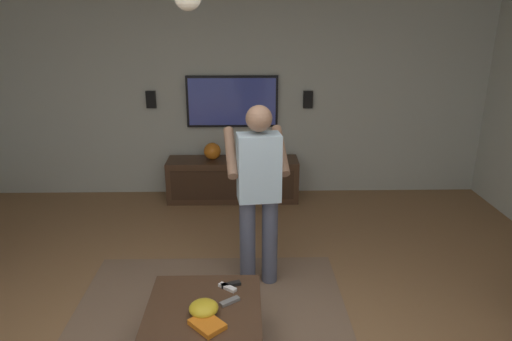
# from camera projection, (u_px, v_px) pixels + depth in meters

# --- Properties ---
(wall_back_tv) EXTENTS (0.10, 6.87, 2.83)m
(wall_back_tv) POSITION_uv_depth(u_px,v_px,m) (233.00, 89.00, 5.97)
(wall_back_tv) COLOR #B2B7AD
(wall_back_tv) RESTS_ON ground
(coffee_table) EXTENTS (1.00, 0.80, 0.40)m
(coffee_table) POSITION_uv_depth(u_px,v_px,m) (203.00, 328.00, 3.12)
(coffee_table) COLOR #422B1C
(coffee_table) RESTS_ON ground
(media_console) EXTENTS (0.45, 1.70, 0.55)m
(media_console) POSITION_uv_depth(u_px,v_px,m) (233.00, 180.00, 6.02)
(media_console) COLOR #422B1C
(media_console) RESTS_ON ground
(tv) EXTENTS (0.05, 1.19, 0.67)m
(tv) POSITION_uv_depth(u_px,v_px,m) (232.00, 102.00, 5.93)
(tv) COLOR black
(person_standing) EXTENTS (0.58, 0.58, 1.64)m
(person_standing) POSITION_uv_depth(u_px,v_px,m) (259.00, 186.00, 3.92)
(person_standing) COLOR #4C5166
(person_standing) RESTS_ON ground
(bowl) EXTENTS (0.20, 0.20, 0.09)m
(bowl) POSITION_uv_depth(u_px,v_px,m) (204.00, 308.00, 3.09)
(bowl) COLOR gold
(bowl) RESTS_ON coffee_table
(remote_white) EXTENTS (0.13, 0.14, 0.02)m
(remote_white) POSITION_uv_depth(u_px,v_px,m) (228.00, 287.00, 3.39)
(remote_white) COLOR white
(remote_white) RESTS_ON coffee_table
(remote_black) EXTENTS (0.09, 0.16, 0.02)m
(remote_black) POSITION_uv_depth(u_px,v_px,m) (231.00, 284.00, 3.42)
(remote_black) COLOR black
(remote_black) RESTS_ON coffee_table
(remote_grey) EXTENTS (0.12, 0.15, 0.02)m
(remote_grey) POSITION_uv_depth(u_px,v_px,m) (230.00, 301.00, 3.22)
(remote_grey) COLOR slate
(remote_grey) RESTS_ON coffee_table
(book) EXTENTS (0.27, 0.27, 0.04)m
(book) POSITION_uv_depth(u_px,v_px,m) (207.00, 324.00, 2.97)
(book) COLOR orange
(book) RESTS_ON coffee_table
(vase_round) EXTENTS (0.22, 0.22, 0.22)m
(vase_round) POSITION_uv_depth(u_px,v_px,m) (212.00, 151.00, 5.91)
(vase_round) COLOR orange
(vase_round) RESTS_ON media_console
(wall_speaker_left) EXTENTS (0.06, 0.12, 0.22)m
(wall_speaker_left) POSITION_uv_depth(u_px,v_px,m) (308.00, 100.00, 5.95)
(wall_speaker_left) COLOR black
(wall_speaker_right) EXTENTS (0.06, 0.12, 0.22)m
(wall_speaker_right) POSITION_uv_depth(u_px,v_px,m) (151.00, 99.00, 5.91)
(wall_speaker_right) COLOR black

